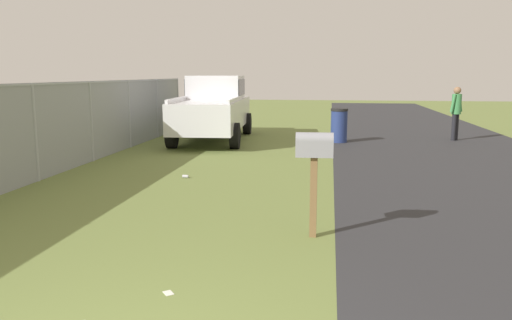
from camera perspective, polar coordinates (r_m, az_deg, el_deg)
mailbox at (r=6.70m, az=6.51°, el=0.69°), size 0.23×0.49×1.40m
pickup_truck at (r=16.89m, az=-4.70°, el=6.01°), size 5.68×2.40×2.09m
trash_bin at (r=16.43m, az=9.24°, el=3.84°), size 0.54×0.54×1.07m
pedestrian at (r=17.84m, az=21.42°, el=5.27°), size 0.38×0.45×1.74m
fence_section at (r=12.19m, az=-20.44°, el=3.84°), size 17.17×0.07×1.98m
litter_can_by_mailbox at (r=10.79m, az=-7.88°, el=-1.82°), size 0.07×0.12×0.07m
litter_wrapper_midfield_a at (r=5.32m, az=-9.75°, el=-14.39°), size 0.15×0.14×0.01m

